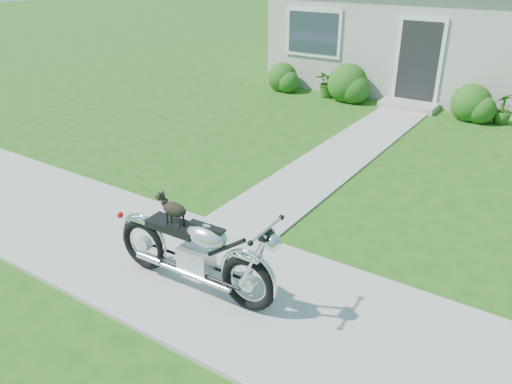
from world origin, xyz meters
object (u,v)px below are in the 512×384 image
Objects in this scene: house at (512,11)px; motorcycle_with_dog at (196,251)px; potted_plant_right at (503,109)px; potted_plant_left at (329,82)px.

motorcycle_with_dog is (-1.06, -12.29, -1.62)m from house.
house is 5.67× the size of motorcycle_with_dog.
motorcycle_with_dog reaches higher than potted_plant_right.
house is 17.48× the size of potted_plant_right.
potted_plant_right is (0.71, -3.44, -1.80)m from house.
motorcycle_with_dog is (2.68, -8.85, 0.12)m from potted_plant_left.
potted_plant_left is at bearing 180.00° from potted_plant_right.
motorcycle_with_dog is at bearing -94.91° from house.
potted_plant_left is 9.25m from motorcycle_with_dog.
house is at bearing 83.29° from motorcycle_with_dog.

